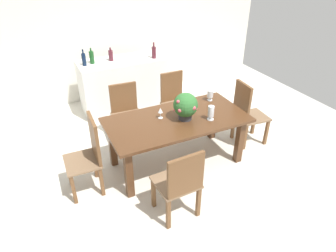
% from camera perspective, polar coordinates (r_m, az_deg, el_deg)
% --- Properties ---
extents(ground_plane, '(7.04, 7.04, 0.00)m').
position_cam_1_polar(ground_plane, '(4.55, 1.06, -6.24)').
color(ground_plane, silver).
extents(back_wall, '(6.40, 0.10, 2.60)m').
position_cam_1_polar(back_wall, '(6.22, -10.03, 17.18)').
color(back_wall, silver).
rests_on(back_wall, ground).
extents(dining_table, '(1.92, 0.96, 0.74)m').
position_cam_1_polar(dining_table, '(4.13, 1.65, 0.05)').
color(dining_table, '#4C2D19').
rests_on(dining_table, ground).
extents(chair_far_right, '(0.43, 0.46, 0.97)m').
position_cam_1_polar(chair_far_right, '(5.08, 1.19, 5.16)').
color(chair_far_right, brown).
rests_on(chair_far_right, ground).
extents(chair_foot_end, '(0.50, 0.45, 1.04)m').
position_cam_1_polar(chair_foot_end, '(4.77, 14.59, 2.62)').
color(chair_foot_end, brown).
rests_on(chair_foot_end, ground).
extents(chair_far_left, '(0.49, 0.45, 0.93)m').
position_cam_1_polar(chair_far_left, '(4.80, -7.98, 3.04)').
color(chair_far_left, brown).
rests_on(chair_far_left, ground).
extents(chair_head_end, '(0.43, 0.47, 1.02)m').
position_cam_1_polar(chair_head_end, '(3.86, -14.68, -4.83)').
color(chair_head_end, brown).
rests_on(chair_head_end, ground).
extents(chair_near_left, '(0.49, 0.47, 0.94)m').
position_cam_1_polar(chair_near_left, '(3.36, 2.36, -10.54)').
color(chair_near_left, brown).
rests_on(chair_near_left, ground).
extents(flower_centerpiece, '(0.33, 0.33, 0.37)m').
position_cam_1_polar(flower_centerpiece, '(3.98, 3.33, 3.83)').
color(flower_centerpiece, '#333338').
rests_on(flower_centerpiece, dining_table).
extents(crystal_vase_left, '(0.09, 0.09, 0.16)m').
position_cam_1_polar(crystal_vase_left, '(4.56, 7.97, 5.94)').
color(crystal_vase_left, silver).
rests_on(crystal_vase_left, dining_table).
extents(crystal_vase_center_near, '(0.09, 0.09, 0.20)m').
position_cam_1_polar(crystal_vase_center_near, '(4.04, 8.12, 2.64)').
color(crystal_vase_center_near, silver).
rests_on(crystal_vase_center_near, dining_table).
extents(wine_glass, '(0.07, 0.07, 0.15)m').
position_cam_1_polar(wine_glass, '(4.04, -1.45, 2.89)').
color(wine_glass, silver).
rests_on(wine_glass, dining_table).
extents(kitchen_counter, '(1.66, 0.66, 0.96)m').
position_cam_1_polar(kitchen_counter, '(5.84, -8.01, 7.88)').
color(kitchen_counter, silver).
rests_on(kitchen_counter, ground).
extents(wine_bottle_dark, '(0.08, 0.08, 0.27)m').
position_cam_1_polar(wine_bottle_dark, '(5.55, -14.21, 12.49)').
color(wine_bottle_dark, '#194C1E').
rests_on(wine_bottle_dark, kitchen_counter).
extents(wine_bottle_amber, '(0.08, 0.08, 0.29)m').
position_cam_1_polar(wine_bottle_amber, '(5.67, -2.69, 13.76)').
color(wine_bottle_amber, '#511E28').
rests_on(wine_bottle_amber, kitchen_counter).
extents(wine_bottle_green, '(0.08, 0.08, 0.24)m').
position_cam_1_polar(wine_bottle_green, '(5.63, -10.75, 12.98)').
color(wine_bottle_green, '#511E28').
rests_on(wine_bottle_green, kitchen_counter).
extents(wine_bottle_clear, '(0.07, 0.07, 0.28)m').
position_cam_1_polar(wine_bottle_clear, '(5.48, -15.61, 12.06)').
color(wine_bottle_clear, '#0F1E38').
rests_on(wine_bottle_clear, kitchen_counter).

